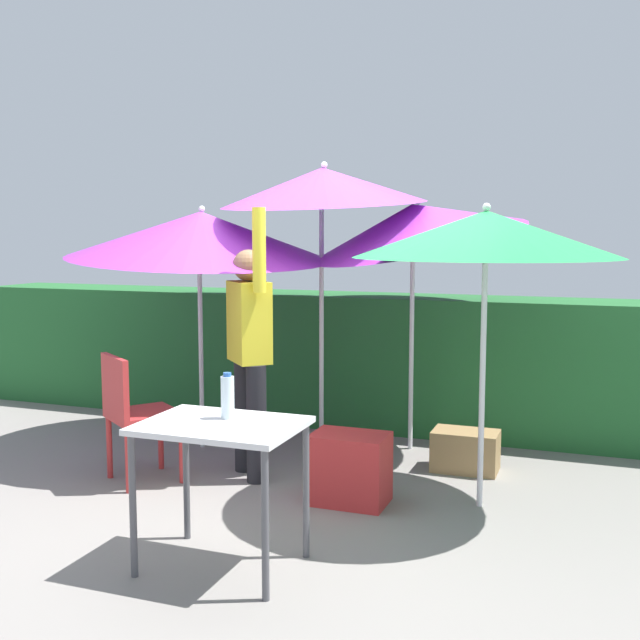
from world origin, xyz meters
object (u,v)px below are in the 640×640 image
Objects in this scene: crate_cardboard at (465,451)px; umbrella_navy at (323,186)px; umbrella_yellow at (201,235)px; chair_plastic at (134,410)px; folding_table at (221,441)px; person_vendor at (249,345)px; bottle_water at (228,397)px; umbrella_orange at (415,223)px; umbrella_rainbow at (486,235)px; cooler_box at (350,468)px.

umbrella_navy is at bearing 169.91° from crate_cardboard.
chair_plastic is (-0.01, -0.95, -1.19)m from umbrella_yellow.
folding_table is (1.19, -1.00, 0.15)m from chair_plastic.
person_vendor is at bearing 109.94° from folding_table.
bottle_water is (1.17, -1.85, -0.82)m from umbrella_yellow.
folding_table is (-0.41, -2.44, -1.12)m from umbrella_orange.
umbrella_rainbow is at bearing -14.56° from umbrella_yellow.
folding_table is (-1.11, -1.35, -1.04)m from umbrella_rainbow.
umbrella_yellow is 8.69× the size of bottle_water.
umbrella_rainbow is 1.69m from umbrella_navy.
cooler_box is at bearing -121.98° from crate_cardboard.
umbrella_rainbow is at bearing -33.16° from umbrella_navy.
cooler_box is 1.99× the size of bottle_water.
umbrella_orange is (-0.69, 1.09, 0.08)m from umbrella_rainbow.
umbrella_navy reaches higher than cooler_box.
cooler_box is at bearing -163.80° from umbrella_rainbow.
person_vendor is 1.12m from cooler_box.
bottle_water is (0.50, -1.30, -0.06)m from person_vendor.
umbrella_navy reaches higher than bottle_water.
umbrella_orange is at bearing 79.79° from bottle_water.
person_vendor reaches higher than folding_table.
chair_plastic is at bearing -171.24° from umbrella_rainbow.
umbrella_rainbow is 2.37m from umbrella_yellow.
folding_table is at bearing -39.92° from chair_plastic.
crate_cardboard is (2.08, 0.10, -1.55)m from umbrella_yellow.
folding_table reaches higher than cooler_box.
folding_table is at bearing -113.67° from crate_cardboard.
umbrella_rainbow is at bearing -73.27° from crate_cardboard.
umbrella_yellow reaches higher than bottle_water.
umbrella_navy is 1.44m from person_vendor.
umbrella_orange reaches higher than folding_table.
chair_plastic is 1.55m from cooler_box.
person_vendor is at bearing 178.46° from umbrella_rainbow.
person_vendor is at bearing 30.10° from chair_plastic.
chair_plastic is 1.86× the size of cooler_box.
umbrella_navy is 2.67m from folding_table.
umbrella_rainbow reaches higher than chair_plastic.
umbrella_yellow is at bearing -177.22° from crate_cardboard.
crate_cardboard is at bearing 26.67° from chair_plastic.
umbrella_rainbow is 2.03m from folding_table.
umbrella_yellow is 4.36× the size of cooler_box.
chair_plastic is 1.11× the size of folding_table.
cooler_box is 1.09m from crate_cardboard.
umbrella_rainbow is 2.13× the size of chair_plastic.
umbrella_navy reaches higher than umbrella_rainbow.
umbrella_yellow is 2.60m from crate_cardboard.
chair_plastic is 1.91× the size of crate_cardboard.
umbrella_yellow reaches higher than crate_cardboard.
folding_table is at bearing -70.06° from person_vendor.
chair_plastic is (-0.91, -1.26, -1.56)m from umbrella_navy.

